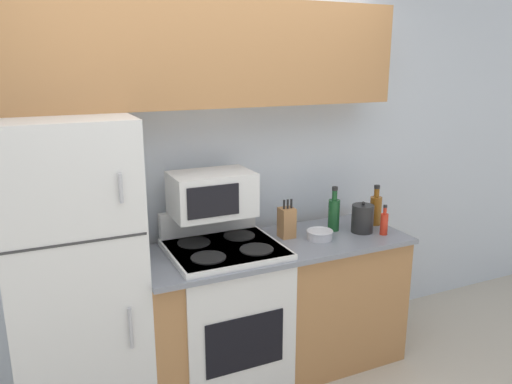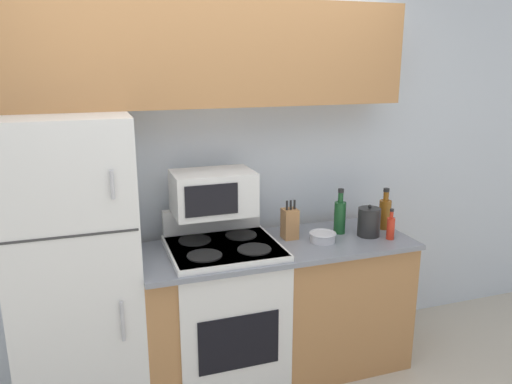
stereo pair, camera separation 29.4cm
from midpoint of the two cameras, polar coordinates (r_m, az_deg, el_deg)
name	(u,v)px [view 1 (the left image)]	position (r m, az deg, el deg)	size (l,w,h in m)	color
wall_back	(202,175)	(3.27, -8.73, 1.94)	(8.00, 0.05, 2.55)	silver
lower_cabinets	(275,307)	(3.31, -0.41, -13.04)	(1.71, 0.63, 0.89)	#B27A47
refrigerator	(76,278)	(2.93, -22.71, -9.10)	(0.67, 0.69, 1.73)	white
upper_cabinets	(209,54)	(3.02, -8.29, 15.37)	(2.38, 0.31, 0.60)	#B27A47
stove	(226,314)	(3.18, -6.22, -13.78)	(0.66, 0.61, 1.08)	white
microwave	(212,194)	(3.00, -7.88, -0.24)	(0.49, 0.33, 0.26)	white
knife_block	(287,222)	(3.19, 0.90, -3.53)	(0.09, 0.10, 0.25)	#B27A47
bowl	(320,234)	(3.18, 4.68, -4.89)	(0.17, 0.17, 0.06)	silver
bottle_wine_green	(334,213)	(3.33, 6.42, -2.47)	(0.08, 0.08, 0.30)	#194C23
bottle_whiskey	(376,209)	(3.50, 11.21, -1.97)	(0.08, 0.08, 0.28)	brown
bottle_hot_sauce	(384,223)	(3.31, 12.00, -3.52)	(0.05, 0.05, 0.20)	red
kettle	(362,218)	(3.33, 9.63, -3.04)	(0.14, 0.14, 0.21)	black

